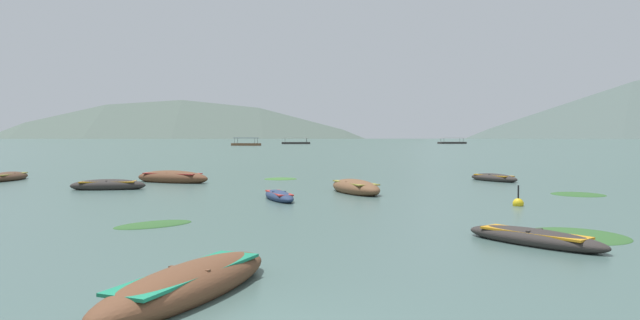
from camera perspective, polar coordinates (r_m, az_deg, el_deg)
name	(u,v)px	position (r m, az deg, el deg)	size (l,w,h in m)	color
ground_plane	(306,138)	(1506.17, -1.44, 2.18)	(6000.00, 6000.00, 0.00)	#425B56
mountain_1	(231,34)	(1721.88, -8.84, 12.29)	(1515.34, 1515.34, 605.43)	#56665B
mountain_2	(446,88)	(1832.12, 12.51, 7.02)	(1204.12, 1204.12, 311.01)	slate
rowboat_1	(189,284)	(9.32, -12.90, -11.98)	(2.71, 4.38, 0.65)	brown
rowboat_3	(172,178)	(32.58, -14.53, -1.73)	(4.73, 3.15, 0.82)	brown
rowboat_6	(279,196)	(22.80, -4.11, -3.62)	(1.72, 3.26, 0.46)	navy
rowboat_7	(494,178)	(34.04, 16.94, -1.73)	(2.49, 3.49, 0.53)	#2D2826
rowboat_9	(534,238)	(14.29, 20.61, -7.31)	(2.87, 3.31, 0.46)	#2D2826
rowboat_10	(8,177)	(37.60, -28.72, -1.50)	(1.37, 3.89, 0.62)	#4C3323
rowboat_11	(108,185)	(29.07, -20.40, -2.39)	(3.58, 1.46, 0.62)	#2D2826
rowboat_13	(355,188)	(25.62, 3.55, -2.77)	(2.67, 4.35, 0.76)	brown
ferry_0	(246,144)	(172.53, -7.39, 1.58)	(9.10, 5.46, 2.54)	brown
ferry_1	(296,143)	(212.56, -2.43, 1.73)	(10.72, 4.21, 2.54)	#2D2826
ferry_2	(452,143)	(226.28, 13.04, 1.70)	(10.94, 5.67, 2.54)	#2D2826
mooring_buoy	(518,203)	(21.98, 19.17, -4.11)	(0.40, 0.40, 0.87)	yellow
weed_patch_0	(154,225)	(16.99, -16.26, -6.23)	(2.31, 1.26, 0.14)	#2D5628
weed_patch_1	(281,179)	(34.11, -3.95, -1.91)	(1.95, 2.05, 0.14)	#38662D
weed_patch_3	(578,195)	(27.23, 24.36, -3.17)	(2.13, 2.29, 0.14)	#2D5628
weed_patch_4	(576,236)	(15.91, 24.19, -6.92)	(2.67, 2.44, 0.14)	#2D5628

